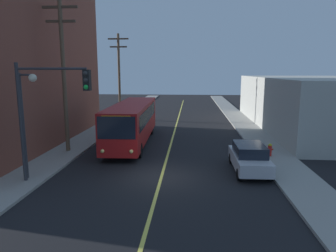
{
  "coord_description": "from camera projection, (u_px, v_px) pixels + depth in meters",
  "views": [
    {
      "loc": [
        1.58,
        -16.04,
        5.73
      ],
      "look_at": [
        0.0,
        4.72,
        2.0
      ],
      "focal_mm": 32.8,
      "sensor_mm": 36.0,
      "label": 1
    }
  ],
  "objects": [
    {
      "name": "fire_hydrant",
      "position": [
        270.0,
        149.0,
        20.43
      ],
      "size": [
        0.44,
        0.26,
        0.84
      ],
      "color": "red",
      "rests_on": "sidewalk_right"
    },
    {
      "name": "sidewalk_right",
      "position": [
        257.0,
        138.0,
        26.13
      ],
      "size": [
        2.5,
        90.0,
        0.15
      ],
      "primitive_type": "cube",
      "color": "gray",
      "rests_on": "ground"
    },
    {
      "name": "parked_car_silver",
      "position": [
        249.0,
        157.0,
        17.63
      ],
      "size": [
        1.87,
        4.42,
        1.62
      ],
      "color": "#B7B7BC",
      "rests_on": "ground"
    },
    {
      "name": "city_bus",
      "position": [
        133.0,
        121.0,
        24.5
      ],
      "size": [
        2.87,
        12.21,
        3.2
      ],
      "color": "maroon",
      "rests_on": "ground"
    },
    {
      "name": "sidewalk_left",
      "position": [
        91.0,
        136.0,
        27.22
      ],
      "size": [
        2.5,
        90.0,
        0.15
      ],
      "primitive_type": "cube",
      "color": "gray",
      "rests_on": "ground"
    },
    {
      "name": "traffic_signal_left_corner",
      "position": [
        49.0,
        101.0,
        15.08
      ],
      "size": [
        3.75,
        0.48,
        6.0
      ],
      "color": "#2D2D33",
      "rests_on": "sidewalk_left"
    },
    {
      "name": "utility_pole_near",
      "position": [
        63.0,
        70.0,
        20.89
      ],
      "size": [
        2.4,
        0.28,
        10.34
      ],
      "color": "brown",
      "rests_on": "sidewalk_left"
    },
    {
      "name": "utility_pole_mid",
      "position": [
        119.0,
        72.0,
        36.08
      ],
      "size": [
        2.4,
        0.28,
        9.87
      ],
      "color": "brown",
      "rests_on": "sidewalk_left"
    },
    {
      "name": "building_right_warehouse",
      "position": [
        319.0,
        103.0,
        31.01
      ],
      "size": [
        12.0,
        23.87,
        5.13
      ],
      "color": "#B2B2A8",
      "rests_on": "ground"
    },
    {
      "name": "lane_stripe_center",
      "position": [
        176.0,
        128.0,
        31.59
      ],
      "size": [
        0.16,
        60.0,
        0.01
      ],
      "primitive_type": "cube",
      "color": "#D8CC4C",
      "rests_on": "ground"
    },
    {
      "name": "ground_plane",
      "position": [
        161.0,
        177.0,
        16.87
      ],
      "size": [
        120.0,
        120.0,
        0.0
      ],
      "primitive_type": "plane",
      "color": "black"
    },
    {
      "name": "street_lamp_left",
      "position": [
        26.0,
        111.0,
        15.64
      ],
      "size": [
        0.98,
        0.4,
        5.5
      ],
      "color": "#38383D",
      "rests_on": "sidewalk_left"
    }
  ]
}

